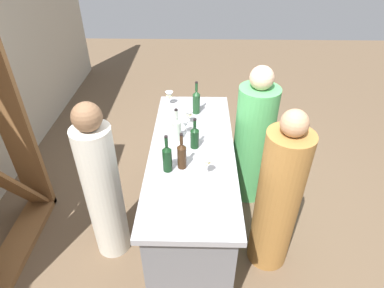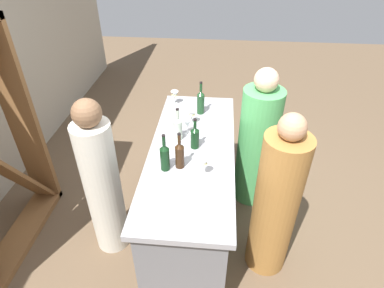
{
  "view_description": "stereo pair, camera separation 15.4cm",
  "coord_description": "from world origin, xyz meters",
  "px_view_note": "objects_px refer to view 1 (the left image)",
  "views": [
    {
      "loc": [
        -2.2,
        -0.05,
        2.6
      ],
      "look_at": [
        0.0,
        0.0,
        1.02
      ],
      "focal_mm": 30.1,
      "sensor_mm": 36.0,
      "label": 1
    },
    {
      "loc": [
        -2.19,
        -0.2,
        2.6
      ],
      "look_at": [
        0.0,
        0.0,
        1.02
      ],
      "focal_mm": 30.1,
      "sensor_mm": 36.0,
      "label": 2
    }
  ],
  "objects_px": {
    "wine_glass_near_center": "(189,115)",
    "wine_glass_far_left": "(169,96)",
    "wine_bottle_second_right_clear_pale": "(177,128)",
    "wine_glass_near_right": "(186,124)",
    "wine_bottle_leftmost_dark_green": "(167,158)",
    "person_left_guest": "(278,200)",
    "wine_glass_near_left": "(207,163)",
    "person_server_behind": "(103,190)",
    "person_center_guest": "(253,142)",
    "wine_bottle_second_left_amber_brown": "(182,155)",
    "wine_bottle_center_dark_green": "(195,137)",
    "wine_bottle_rightmost_olive_green": "(196,101)"
  },
  "relations": [
    {
      "from": "wine_glass_near_center",
      "to": "wine_glass_near_right",
      "type": "bearing_deg",
      "value": 173.92
    },
    {
      "from": "wine_bottle_leftmost_dark_green",
      "to": "person_left_guest",
      "type": "xyz_separation_m",
      "value": [
        -0.06,
        -0.88,
        -0.38
      ]
    },
    {
      "from": "wine_bottle_second_left_amber_brown",
      "to": "person_center_guest",
      "type": "height_order",
      "value": "person_center_guest"
    },
    {
      "from": "wine_bottle_second_right_clear_pale",
      "to": "wine_glass_far_left",
      "type": "relative_size",
      "value": 2.1
    },
    {
      "from": "wine_bottle_center_dark_green",
      "to": "wine_glass_near_right",
      "type": "height_order",
      "value": "wine_bottle_center_dark_green"
    },
    {
      "from": "wine_bottle_center_dark_green",
      "to": "wine_glass_near_right",
      "type": "distance_m",
      "value": 0.21
    },
    {
      "from": "wine_bottle_center_dark_green",
      "to": "person_center_guest",
      "type": "distance_m",
      "value": 0.86
    },
    {
      "from": "wine_bottle_leftmost_dark_green",
      "to": "person_server_behind",
      "type": "xyz_separation_m",
      "value": [
        0.02,
        0.56,
        -0.37
      ]
    },
    {
      "from": "wine_bottle_rightmost_olive_green",
      "to": "person_server_behind",
      "type": "xyz_separation_m",
      "value": [
        -0.87,
        0.77,
        -0.37
      ]
    },
    {
      "from": "wine_glass_near_center",
      "to": "person_center_guest",
      "type": "height_order",
      "value": "person_center_guest"
    },
    {
      "from": "wine_glass_far_left",
      "to": "person_left_guest",
      "type": "distance_m",
      "value": 1.51
    },
    {
      "from": "wine_bottle_second_left_amber_brown",
      "to": "person_server_behind",
      "type": "xyz_separation_m",
      "value": [
        -0.02,
        0.67,
        -0.36
      ]
    },
    {
      "from": "wine_bottle_second_right_clear_pale",
      "to": "wine_glass_far_left",
      "type": "distance_m",
      "value": 0.65
    },
    {
      "from": "wine_bottle_second_left_amber_brown",
      "to": "wine_glass_near_right",
      "type": "xyz_separation_m",
      "value": [
        0.46,
        -0.01,
        -0.01
      ]
    },
    {
      "from": "wine_bottle_leftmost_dark_green",
      "to": "wine_glass_near_left",
      "type": "distance_m",
      "value": 0.31
    },
    {
      "from": "wine_bottle_leftmost_dark_green",
      "to": "wine_bottle_second_left_amber_brown",
      "type": "bearing_deg",
      "value": -69.72
    },
    {
      "from": "wine_glass_near_right",
      "to": "wine_glass_far_left",
      "type": "bearing_deg",
      "value": 19.07
    },
    {
      "from": "wine_bottle_second_right_clear_pale",
      "to": "person_server_behind",
      "type": "xyz_separation_m",
      "value": [
        -0.4,
        0.6,
        -0.36
      ]
    },
    {
      "from": "wine_bottle_second_right_clear_pale",
      "to": "person_server_behind",
      "type": "distance_m",
      "value": 0.81
    },
    {
      "from": "wine_bottle_second_right_clear_pale",
      "to": "person_server_behind",
      "type": "relative_size",
      "value": 0.2
    },
    {
      "from": "wine_glass_near_right",
      "to": "wine_bottle_second_left_amber_brown",
      "type": "bearing_deg",
      "value": 178.39
    },
    {
      "from": "wine_bottle_second_right_clear_pale",
      "to": "wine_bottle_second_left_amber_brown",
      "type": "bearing_deg",
      "value": -170.68
    },
    {
      "from": "wine_bottle_rightmost_olive_green",
      "to": "wine_glass_far_left",
      "type": "height_order",
      "value": "wine_bottle_rightmost_olive_green"
    },
    {
      "from": "person_left_guest",
      "to": "person_center_guest",
      "type": "height_order",
      "value": "person_left_guest"
    },
    {
      "from": "wine_glass_near_right",
      "to": "wine_glass_far_left",
      "type": "height_order",
      "value": "wine_glass_near_right"
    },
    {
      "from": "person_server_behind",
      "to": "wine_glass_near_right",
      "type": "bearing_deg",
      "value": 34.17
    },
    {
      "from": "wine_bottle_rightmost_olive_green",
      "to": "wine_glass_far_left",
      "type": "relative_size",
      "value": 2.32
    },
    {
      "from": "wine_glass_near_right",
      "to": "person_center_guest",
      "type": "distance_m",
      "value": 0.84
    },
    {
      "from": "wine_glass_near_center",
      "to": "wine_bottle_second_left_amber_brown",
      "type": "bearing_deg",
      "value": 177.12
    },
    {
      "from": "wine_bottle_second_right_clear_pale",
      "to": "wine_bottle_center_dark_green",
      "type": "bearing_deg",
      "value": -125.79
    },
    {
      "from": "wine_glass_near_center",
      "to": "wine_glass_far_left",
      "type": "relative_size",
      "value": 0.97
    },
    {
      "from": "wine_glass_near_right",
      "to": "wine_bottle_center_dark_green",
      "type": "bearing_deg",
      "value": -157.18
    },
    {
      "from": "wine_glass_near_right",
      "to": "wine_glass_near_left",
      "type": "bearing_deg",
      "value": -161.86
    },
    {
      "from": "wine_bottle_center_dark_green",
      "to": "person_left_guest",
      "type": "relative_size",
      "value": 0.18
    },
    {
      "from": "wine_bottle_center_dark_green",
      "to": "wine_bottle_rightmost_olive_green",
      "type": "xyz_separation_m",
      "value": [
        0.59,
        -0.01,
        0.02
      ]
    },
    {
      "from": "wine_bottle_second_right_clear_pale",
      "to": "wine_glass_near_right",
      "type": "relative_size",
      "value": 2.05
    },
    {
      "from": "wine_glass_near_center",
      "to": "wine_glass_near_right",
      "type": "height_order",
      "value": "wine_glass_near_right"
    },
    {
      "from": "wine_glass_near_right",
      "to": "wine_glass_far_left",
      "type": "distance_m",
      "value": 0.59
    },
    {
      "from": "wine_glass_far_left",
      "to": "wine_bottle_second_left_amber_brown",
      "type": "bearing_deg",
      "value": -170.04
    },
    {
      "from": "person_left_guest",
      "to": "person_server_behind",
      "type": "relative_size",
      "value": 1.0
    },
    {
      "from": "wine_bottle_second_left_amber_brown",
      "to": "wine_bottle_second_right_clear_pale",
      "type": "distance_m",
      "value": 0.39
    },
    {
      "from": "wine_bottle_second_right_clear_pale",
      "to": "wine_bottle_rightmost_olive_green",
      "type": "xyz_separation_m",
      "value": [
        0.47,
        -0.17,
        0.01
      ]
    },
    {
      "from": "wine_bottle_leftmost_dark_green",
      "to": "wine_glass_far_left",
      "type": "bearing_deg",
      "value": 3.77
    },
    {
      "from": "wine_glass_far_left",
      "to": "person_server_behind",
      "type": "bearing_deg",
      "value": 154.86
    },
    {
      "from": "wine_bottle_center_dark_green",
      "to": "wine_bottle_second_right_clear_pale",
      "type": "bearing_deg",
      "value": 54.21
    },
    {
      "from": "wine_bottle_second_left_amber_brown",
      "to": "wine_glass_near_right",
      "type": "relative_size",
      "value": 2.13
    },
    {
      "from": "wine_bottle_second_left_amber_brown",
      "to": "wine_glass_far_left",
      "type": "height_order",
      "value": "wine_bottle_second_left_amber_brown"
    },
    {
      "from": "wine_bottle_leftmost_dark_green",
      "to": "wine_glass_far_left",
      "type": "relative_size",
      "value": 2.22
    },
    {
      "from": "wine_glass_near_left",
      "to": "person_server_behind",
      "type": "xyz_separation_m",
      "value": [
        0.07,
        0.86,
        -0.35
      ]
    },
    {
      "from": "wine_glass_near_center",
      "to": "wine_glass_far_left",
      "type": "bearing_deg",
      "value": 29.58
    }
  ]
}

